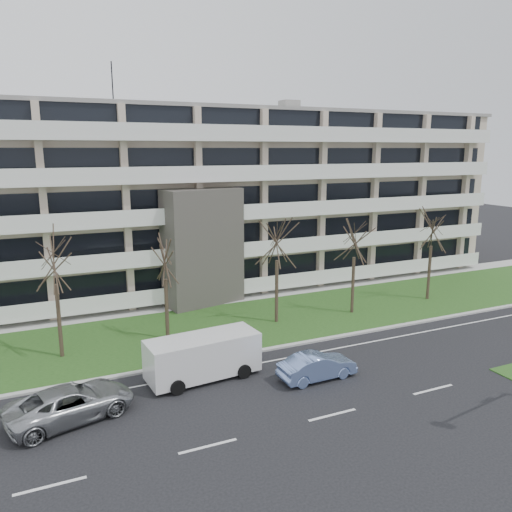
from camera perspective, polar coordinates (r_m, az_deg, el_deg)
name	(u,v)px	position (r m, az deg, el deg)	size (l,w,h in m)	color
ground	(332,415)	(24.22, 8.72, -17.52)	(160.00, 160.00, 0.00)	black
grass_verge	(229,325)	(34.78, -3.06, -7.87)	(90.00, 10.00, 0.06)	#1E4517
curb	(260,351)	(30.48, 0.41, -10.77)	(90.00, 0.35, 0.12)	#B2B2AD
sidewalk	(204,303)	(39.69, -5.95, -5.35)	(90.00, 2.00, 0.08)	#B2B2AD
lane_edge_line	(270,361)	(29.26, 1.67, -11.90)	(90.00, 0.12, 0.01)	white
apartment_building	(178,199)	(44.61, -8.96, 6.45)	(60.50, 15.10, 18.75)	#C5B199
silver_pickup	(71,403)	(24.74, -20.39, -15.47)	(2.57, 5.57, 1.55)	#A4A7AB
blue_sedan	(317,366)	(27.14, 7.01, -12.39)	(1.48, 4.23, 1.40)	#7E9ADA
white_van	(204,353)	(26.94, -5.93, -10.98)	(6.11, 2.85, 2.30)	silver
tree_2	(53,255)	(30.12, -22.15, 0.14)	(3.94, 3.94, 7.88)	#382B21
tree_3	(165,255)	(31.30, -10.41, 0.09)	(3.54, 3.54, 7.08)	#382B21
tree_4	(277,235)	(33.79, 2.43, 2.37)	(3.98, 3.98, 7.96)	#382B21
tree_5	(355,235)	(36.52, 11.25, 2.38)	(3.78, 3.78, 7.56)	#382B21
tree_6	(433,225)	(41.55, 19.54, 3.41)	(3.93, 3.93, 7.87)	#382B21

